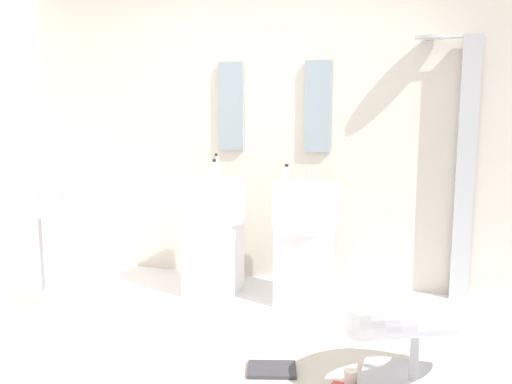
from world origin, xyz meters
The scene contains 15 objects.
ground_plane centered at (0.00, 0.00, -0.02)m, with size 4.80×3.60×0.04m, color silver.
rear_partition centered at (0.00, 1.65, 1.30)m, with size 4.80×0.10×2.60m, color beige.
pedestal_sink_left centered at (-0.38, 1.11, 0.53)m, with size 0.52×0.52×1.04m.
pedestal_sink_right centered at (0.38, 1.11, 0.53)m, with size 0.52×0.52×1.04m.
vanity_mirror_left centered at (-0.38, 1.58, 1.51)m, with size 0.22×0.03×0.75m, color #8C9EA8.
vanity_mirror_right centered at (0.38, 1.58, 1.51)m, with size 0.22×0.03×0.75m, color #8C9EA8.
shower_column centered at (1.53, 1.53, 1.08)m, with size 0.49×0.24×2.05m.
lounge_chair centered at (1.23, -0.08, 0.35)m, with size 1.03×1.04×0.65m.
towel_rack centered at (-1.28, 0.33, 0.63)m, with size 0.37×0.22×0.95m.
area_rug centered at (0.69, -0.06, 0.01)m, with size 1.10×0.81×0.01m, color beige.
magazine_charcoal centered at (0.44, -0.11, 0.02)m, with size 0.28×0.20×0.02m, color #38383D.
coffee_mug centered at (0.90, -0.15, 0.06)m, with size 0.07×0.07×0.09m, color white.
soap_bottle_grey centered at (-0.39, 1.24, 1.03)m, with size 0.04×0.04×0.20m.
soap_bottle_white centered at (0.25, 1.04, 1.01)m, with size 0.05×0.05×0.15m.
soap_bottle_clear centered at (-0.32, 0.99, 1.02)m, with size 0.05×0.05×0.18m.
Camera 1 is at (1.23, -3.09, 1.57)m, focal length 39.77 mm.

